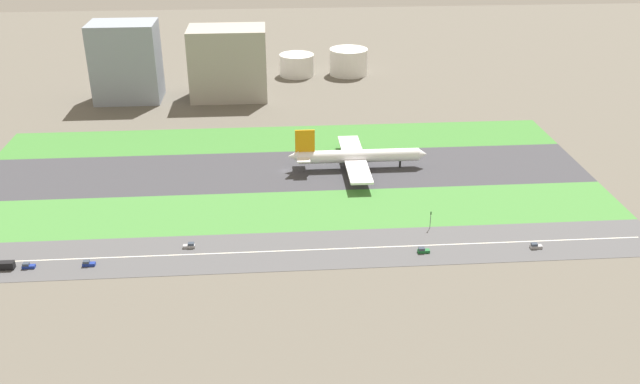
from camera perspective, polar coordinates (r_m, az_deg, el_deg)
ground_plane at (r=315.06m, az=-3.02°, el=1.81°), size 800.00×800.00×0.00m
runway at (r=315.04m, az=-3.02°, el=1.82°), size 280.00×46.00×0.10m
grass_median_north at (r=352.92m, az=-3.21°, el=4.51°), size 280.00×36.00×0.10m
grass_median_south at (r=278.05m, az=-2.79°, el=-1.60°), size 280.00×36.00×0.10m
highway at (r=250.05m, az=-2.56°, el=-4.96°), size 280.00×28.00×0.10m
highway_centerline at (r=250.02m, az=-2.56°, el=-4.95°), size 266.00×0.50×0.01m
airliner at (r=314.87m, az=2.98°, el=3.03°), size 65.00×56.00×19.70m
car_3 at (r=254.09m, az=-18.93°, el=-5.72°), size 4.40×1.80×2.00m
truck_0 at (r=263.10m, az=-25.27°, el=-5.59°), size 8.40×2.50×4.00m
car_4 at (r=263.35m, az=17.70°, el=-4.36°), size 4.40×1.80×2.00m
car_1 at (r=260.29m, az=-23.37°, el=-5.74°), size 4.40×1.80×2.00m
car_0 at (r=255.86m, az=-10.92°, el=-4.45°), size 4.40×1.80×2.00m
car_2 at (r=251.07m, az=8.67°, el=-4.89°), size 4.40×1.80×2.00m
traffic_light at (r=266.14m, az=9.29°, el=-2.23°), size 0.36×0.50×7.20m
terminal_building at (r=423.96m, az=-16.00°, el=10.49°), size 38.51×27.58×46.31m
hangar_building at (r=416.62m, az=-7.73°, el=10.70°), size 45.59×29.80×42.33m
fuel_tank_west at (r=463.42m, az=-6.25°, el=10.44°), size 21.74×21.74×13.01m
fuel_tank_centre at (r=463.33m, az=-1.97°, el=10.65°), size 23.13×23.13×14.26m
fuel_tank_east at (r=465.62m, az=2.41°, el=10.91°), size 25.63×25.63×17.29m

